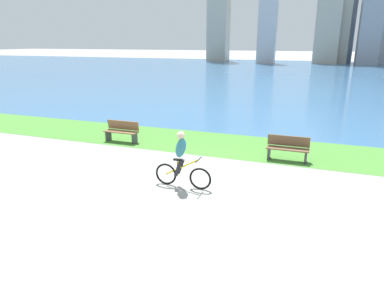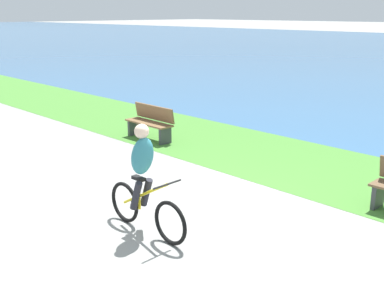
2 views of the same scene
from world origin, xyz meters
The scene contains 7 objects.
ground_plane centered at (0.00, 0.00, 0.00)m, with size 300.00×300.00×0.00m, color gray.
grass_strip_bayside centered at (0.00, 3.67, 0.00)m, with size 120.00×3.44×0.01m, color #478433.
bay_water_surface centered at (0.00, 38.55, 0.00)m, with size 300.00×66.31×0.00m, color #386693.
cyclist_lead centered at (0.15, -0.98, 0.84)m, with size 1.77×0.52×1.71m.
bench_near_path centered at (2.91, 2.55, 0.45)m, with size 1.50×0.47×0.90m.
bench_far_along_path centered at (-4.06, 2.64, 0.45)m, with size 1.50×0.47×0.90m.
city_skyline_far_shore centered at (5.82, 63.99, 9.59)m, with size 40.26×10.37×23.64m.
Camera 1 is at (3.65, -9.79, 4.20)m, focal length 32.00 mm.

